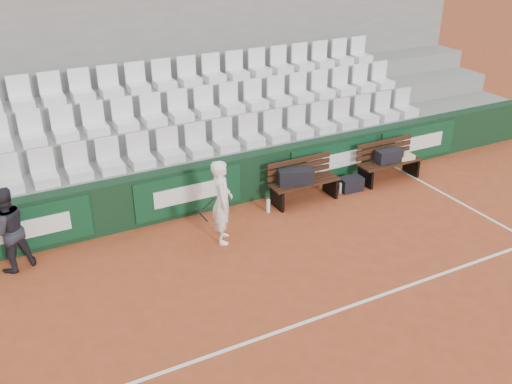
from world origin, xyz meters
name	(u,v)px	position (x,y,z in m)	size (l,w,h in m)	color
ground	(300,324)	(0.00, 0.00, 0.00)	(80.00, 80.00, 0.00)	#A44525
court_baseline	(300,324)	(0.00, 0.00, 0.00)	(18.00, 0.06, 0.01)	white
back_barrier	(199,188)	(0.07, 3.99, 0.50)	(18.00, 0.34, 1.00)	black
grandstand_tier_front	(184,177)	(0.00, 4.62, 0.50)	(18.00, 0.95, 1.00)	gray
grandstand_tier_mid	(168,151)	(0.00, 5.58, 0.72)	(18.00, 0.95, 1.45)	gray
grandstand_tier_back	(153,128)	(0.00, 6.53, 0.95)	(18.00, 0.95, 1.90)	gray
grandstand_rear_wall	(140,69)	(0.00, 7.15, 2.20)	(18.00, 0.30, 4.40)	gray
seat_row_front	(185,143)	(0.00, 4.45, 1.31)	(11.90, 0.44, 0.63)	silver
seat_row_mid	(167,108)	(0.00, 5.40, 1.77)	(11.90, 0.44, 0.63)	white
seat_row_back	(151,76)	(0.00, 6.35, 2.21)	(11.90, 0.44, 0.63)	white
bench_left	(304,191)	(2.16, 3.36, 0.23)	(1.50, 0.56, 0.45)	#371B10
bench_right	(389,171)	(4.40, 3.37, 0.23)	(1.50, 0.56, 0.45)	#361B10
sports_bag_left	(296,177)	(1.94, 3.37, 0.60)	(0.71, 0.30, 0.30)	black
sports_bag_right	(389,156)	(4.36, 3.38, 0.59)	(0.60, 0.28, 0.28)	black
towel	(405,157)	(4.80, 3.32, 0.50)	(0.36, 0.26, 0.10)	beige
sports_bag_ground	(351,184)	(3.32, 3.31, 0.15)	(0.50, 0.30, 0.30)	black
water_bottle_near	(268,206)	(1.26, 3.27, 0.14)	(0.08, 0.08, 0.28)	silver
water_bottle_far	(340,188)	(3.04, 3.31, 0.12)	(0.07, 0.07, 0.23)	silver
tennis_player	(222,202)	(0.00, 2.70, 0.79)	(0.78, 0.68, 1.59)	white
ball_kid	(7,230)	(-3.52, 3.50, 0.75)	(0.73, 0.57, 1.51)	black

